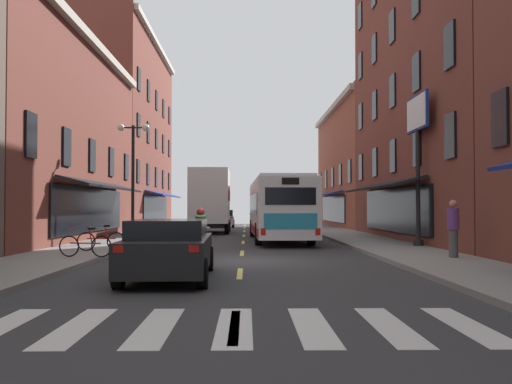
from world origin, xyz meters
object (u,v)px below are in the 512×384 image
Objects in this scene: bicycle_mid at (85,245)px; pedestrian_mid at (453,228)px; box_truck at (211,201)px; bicycle_near at (101,241)px; sedan_mid at (169,248)px; transit_bus at (279,208)px; billboard_sign at (418,133)px; motorcycle_rider at (200,238)px; street_lamp_twin at (133,177)px; sedan_near at (223,218)px.

bicycle_mid is 0.96× the size of pedestrian_mid.
box_truck is 17.08m from bicycle_near.
box_truck is 1.40× the size of sedan_mid.
box_truck is 3.97× the size of bicycle_mid.
box_truck is at bearing 115.27° from transit_bus.
billboard_sign is 8.50m from transit_bus.
motorcycle_rider is 1.17× the size of pedestrian_mid.
street_lamp_twin is (-6.64, -3.39, 1.41)m from transit_bus.
billboard_sign is 6.53m from pedestrian_mid.
bicycle_mid is (-11.87, -5.09, -4.18)m from billboard_sign.
transit_bus reaches higher than bicycle_near.
billboard_sign is at bearing 47.46° from sedan_mid.
billboard_sign is at bearing 30.18° from motorcycle_rider.
bicycle_mid is (-3.54, -0.24, -0.21)m from motorcycle_rider.
motorcycle_rider is 0.40× the size of street_lamp_twin.
bicycle_mid is (-2.66, -19.38, -1.57)m from box_truck.
motorcycle_rider reaches higher than sedan_near.
box_truck reaches higher than bicycle_mid.
motorcycle_rider reaches higher than bicycle_near.
bicycle_near is 2.61m from bicycle_mid.
billboard_sign is 13.46m from sedan_mid.
bicycle_near is at bearing -168.32° from billboard_sign.
box_truck is 12.09m from street_lamp_twin.
sedan_near is (-8.94, 26.06, -3.94)m from billboard_sign.
billboard_sign is at bearing -57.18° from box_truck.
sedan_near is 0.89× the size of street_lamp_twin.
box_truck is 1.29× the size of street_lamp_twin.
street_lamp_twin is (-3.58, 7.39, 2.33)m from motorcycle_rider.
motorcycle_rider is (-8.34, -4.85, -3.97)m from billboard_sign.
transit_bus reaches higher than bicycle_mid.
billboard_sign reaches higher than street_lamp_twin.
sedan_near reaches higher than sedan_mid.
sedan_near is 32.57m from pedestrian_mid.
sedan_mid is at bearing -54.08° from bicycle_mid.
sedan_mid is at bearing -89.61° from sedan_near.
transit_bus is 12.90m from bicycle_mid.
sedan_near is 2.63× the size of pedestrian_mid.
street_lamp_twin is (-11.39, 7.94, 1.99)m from pedestrian_mid.
sedan_near reaches higher than bicycle_near.
box_truck is 21.54m from pedestrian_mid.
street_lamp_twin is at bearing -152.95° from transit_bus.
transit_bus is at bearing -159.26° from pedestrian_mid.
billboard_sign is 0.51× the size of transit_bus.
billboard_sign reaches higher than sedan_near.
transit_bus is 2.25× the size of street_lamp_twin.
street_lamp_twin is at bearing 90.32° from bicycle_mid.
transit_bus is 6.88× the size of bicycle_near.
bicycle_near is (-3.70, 2.36, -0.21)m from motorcycle_rider.
transit_bus is 7.59m from street_lamp_twin.
sedan_mid is at bearing -75.00° from street_lamp_twin.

